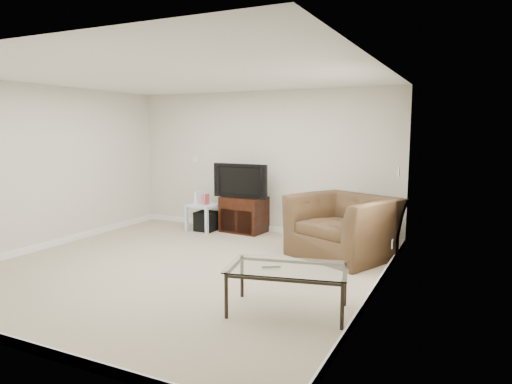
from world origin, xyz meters
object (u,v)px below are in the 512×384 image
at_px(coffee_table, 288,289).
at_px(television, 243,180).
at_px(tv_stand, 244,214).
at_px(subwoofer, 206,221).
at_px(recliner, 344,216).
at_px(side_table, 204,217).

bearing_deg(coffee_table, television, 124.33).
bearing_deg(television, tv_stand, 85.56).
distance_m(television, subwoofer, 1.02).
height_order(tv_stand, recliner, recliner).
xyz_separation_m(television, recliner, (2.03, -0.79, -0.34)).
relative_size(television, recliner, 0.72).
height_order(tv_stand, subwoofer, tv_stand).
height_order(television, subwoofer, television).
bearing_deg(tv_stand, subwoofer, -156.18).
relative_size(tv_stand, recliner, 0.56).
relative_size(side_table, coffee_table, 0.42).
bearing_deg(recliner, tv_stand, -178.21).
xyz_separation_m(subwoofer, recliner, (2.69, -0.61, 0.42)).
xyz_separation_m(television, coffee_table, (2.06, -3.02, -0.70)).
bearing_deg(side_table, recliner, -12.27).
xyz_separation_m(tv_stand, television, (-0.00, -0.03, 0.62)).
xyz_separation_m(tv_stand, side_table, (-0.69, -0.23, -0.07)).
bearing_deg(tv_stand, television, -90.00).
bearing_deg(television, side_table, -162.41).
relative_size(tv_stand, side_table, 1.50).
distance_m(subwoofer, coffee_table, 3.93).
bearing_deg(tv_stand, coffee_table, -50.00).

